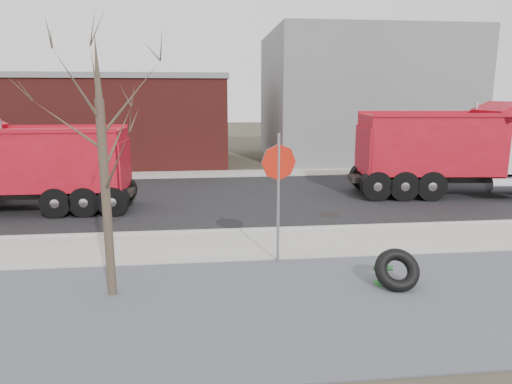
{
  "coord_description": "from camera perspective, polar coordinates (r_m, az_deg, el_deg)",
  "views": [
    {
      "loc": [
        -1.21,
        -11.69,
        4.05
      ],
      "look_at": [
        0.17,
        0.78,
        1.4
      ],
      "focal_mm": 32.0,
      "sensor_mm": 36.0,
      "label": 1
    }
  ],
  "objects": [
    {
      "name": "ground",
      "position": [
        12.43,
        -0.38,
        -7.09
      ],
      "size": [
        120.0,
        120.0,
        0.0
      ],
      "primitive_type": "plane",
      "color": "#383328",
      "rests_on": "ground"
    },
    {
      "name": "gravel_verge",
      "position": [
        9.21,
        1.94,
        -14.07
      ],
      "size": [
        60.0,
        5.0,
        0.03
      ],
      "primitive_type": "cube",
      "color": "slate",
      "rests_on": "ground"
    },
    {
      "name": "sidewalk",
      "position": [
        12.65,
        -0.5,
        -6.59
      ],
      "size": [
        60.0,
        2.5,
        0.06
      ],
      "primitive_type": "cube",
      "color": "#9E9B93",
      "rests_on": "ground"
    },
    {
      "name": "curb",
      "position": [
        13.88,
        -1.04,
        -4.8
      ],
      "size": [
        60.0,
        0.15,
        0.11
      ],
      "primitive_type": "cube",
      "color": "#9E9B93",
      "rests_on": "ground"
    },
    {
      "name": "road",
      "position": [
        18.47,
        -2.4,
        -0.71
      ],
      "size": [
        60.0,
        9.4,
        0.02
      ],
      "primitive_type": "cube",
      "color": "black",
      "rests_on": "ground"
    },
    {
      "name": "far_sidewalk",
      "position": [
        24.06,
        -3.34,
        2.29
      ],
      "size": [
        60.0,
        2.0,
        0.06
      ],
      "primitive_type": "cube",
      "color": "#9E9B93",
      "rests_on": "ground"
    },
    {
      "name": "building_grey",
      "position": [
        31.39,
        12.94,
        11.55
      ],
      "size": [
        12.0,
        10.0,
        8.0
      ],
      "color": "gray",
      "rests_on": "ground"
    },
    {
      "name": "building_brick",
      "position": [
        30.04,
        -23.58,
        8.29
      ],
      "size": [
        20.2,
        8.2,
        5.3
      ],
      "color": "maroon",
      "rests_on": "ground"
    },
    {
      "name": "bare_tree",
      "position": [
        9.33,
        -18.73,
        6.67
      ],
      "size": [
        3.2,
        3.2,
        5.2
      ],
      "color": "#382D23",
      "rests_on": "ground"
    },
    {
      "name": "fire_hydrant",
      "position": [
        10.43,
        15.6,
        -9.35
      ],
      "size": [
        0.43,
        0.42,
        0.75
      ],
      "rotation": [
        0.0,
        0.0,
        -0.21
      ],
      "color": "#2B7338",
      "rests_on": "ground"
    },
    {
      "name": "truck_tire",
      "position": [
        10.28,
        17.22,
        -9.3
      ],
      "size": [
        1.03,
        0.88,
        0.92
      ],
      "color": "black",
      "rests_on": "ground"
    },
    {
      "name": "stop_sign",
      "position": [
        10.89,
        2.83,
        1.84
      ],
      "size": [
        0.86,
        0.2,
        3.19
      ],
      "rotation": [
        0.0,
        0.0,
        -0.2
      ],
      "color": "gray",
      "rests_on": "ground"
    },
    {
      "name": "dump_truck_red_a",
      "position": [
        20.45,
        23.98,
        4.92
      ],
      "size": [
        9.49,
        3.46,
        3.77
      ],
      "rotation": [
        0.0,
        0.0,
        -0.11
      ],
      "color": "black",
      "rests_on": "ground"
    },
    {
      "name": "dump_truck_red_b",
      "position": [
        17.82,
        -26.61,
        3.04
      ],
      "size": [
        7.82,
        2.3,
        3.31
      ],
      "rotation": [
        0.0,
        0.0,
        3.14
      ],
      "color": "black",
      "rests_on": "ground"
    }
  ]
}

